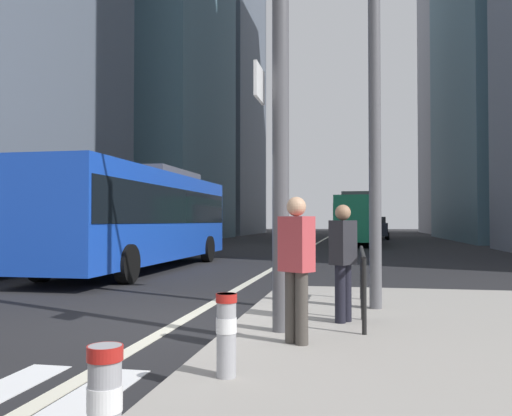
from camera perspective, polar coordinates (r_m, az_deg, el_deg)
ground_plane at (r=27.87m, az=5.11°, el=-4.66°), size 160.00×160.00×0.00m
lane_centre_line at (r=37.82m, az=6.58°, el=-3.79°), size 0.20×80.00×0.01m
office_tower_left_far at (r=67.77m, az=-5.74°, el=11.44°), size 13.23×16.61×33.30m
office_tower_right_far at (r=77.21m, az=21.86°, el=18.82°), size 10.76×17.11×56.31m
city_bus_blue_oncoming at (r=17.58m, az=-12.25°, el=-0.55°), size 2.73×11.40×3.40m
city_bus_red_receding at (r=36.32m, az=10.84°, el=-0.99°), size 2.89×11.24×3.40m
city_bus_red_distant at (r=56.21m, az=11.22°, el=-1.13°), size 2.92×11.62×3.40m
car_oncoming_mid at (r=65.78m, az=4.42°, el=-1.93°), size 2.12×4.62×1.94m
car_receding_near at (r=47.06m, az=12.81°, el=-2.10°), size 2.08×4.24×1.94m
traffic_signal_gantry at (r=7.98m, az=-14.58°, el=17.37°), size 6.75×0.65×6.00m
bollard_front at (r=3.17m, az=-15.98°, el=-19.88°), size 0.20×0.20×0.75m
bollard_left at (r=4.99m, az=-3.21°, el=-13.00°), size 0.20×0.20×0.76m
pedestrian_railing at (r=8.41m, az=11.39°, el=-6.45°), size 0.06×3.12×0.98m
pedestrian_walking at (r=7.64m, az=9.35°, el=-5.21°), size 0.40×0.45×1.66m
pedestrian_far at (r=6.24m, az=4.37°, el=-5.78°), size 0.45×0.41×1.72m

